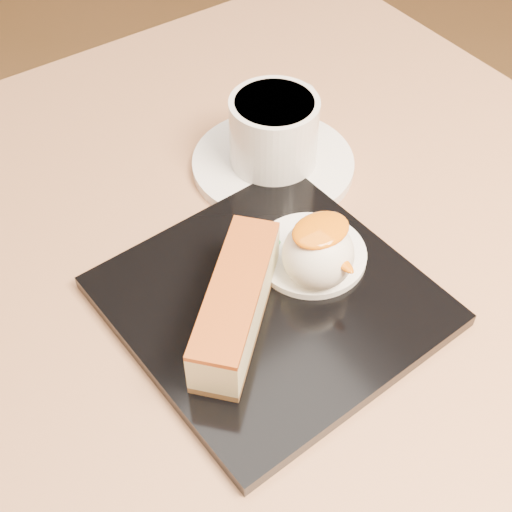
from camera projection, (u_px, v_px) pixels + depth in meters
table at (252, 402)px, 0.68m from camera, size 0.80×0.80×0.72m
dessert_plate at (271, 301)px, 0.55m from camera, size 0.23×0.23×0.01m
cheesecake at (236, 304)px, 0.51m from camera, size 0.12×0.12×0.04m
cream_smear at (310, 254)px, 0.57m from camera, size 0.09×0.09×0.01m
ice_cream_scoop at (318, 254)px, 0.54m from camera, size 0.06×0.06×0.06m
mango_sauce at (321, 230)px, 0.52m from camera, size 0.05×0.04×0.01m
mint_sprig at (263, 248)px, 0.57m from camera, size 0.03×0.02×0.00m
saucer at (273, 164)px, 0.66m from camera, size 0.15×0.15×0.01m
coffee_cup at (275, 129)px, 0.63m from camera, size 0.10×0.08×0.06m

